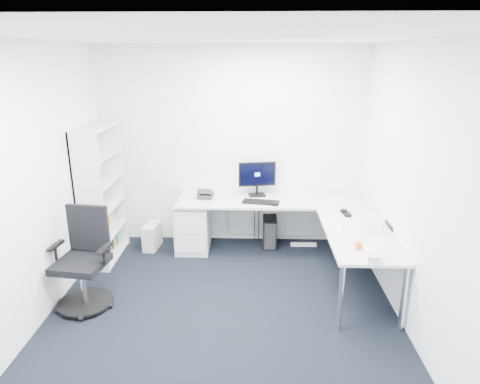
{
  "coord_description": "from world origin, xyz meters",
  "views": [
    {
      "loc": [
        0.3,
        -3.64,
        2.56
      ],
      "look_at": [
        0.15,
        1.05,
        1.05
      ],
      "focal_mm": 32.0,
      "sensor_mm": 36.0,
      "label": 1
    }
  ],
  "objects_px": {
    "task_chair": "(80,261)",
    "monitor": "(257,179)",
    "l_desk": "(272,235)",
    "laptop": "(373,219)",
    "bookshelf": "(101,194)"
  },
  "relations": [
    {
      "from": "task_chair",
      "to": "monitor",
      "type": "relative_size",
      "value": 2.11
    },
    {
      "from": "l_desk",
      "to": "laptop",
      "type": "xyz_separation_m",
      "value": [
        1.07,
        -0.64,
        0.48
      ]
    },
    {
      "from": "bookshelf",
      "to": "l_desk",
      "type": "bearing_deg",
      "value": -1.32
    },
    {
      "from": "task_chair",
      "to": "l_desk",
      "type": "bearing_deg",
      "value": 35.94
    },
    {
      "from": "task_chair",
      "to": "monitor",
      "type": "distance_m",
      "value": 2.49
    },
    {
      "from": "monitor",
      "to": "task_chair",
      "type": "bearing_deg",
      "value": -147.91
    },
    {
      "from": "l_desk",
      "to": "task_chair",
      "type": "xyz_separation_m",
      "value": [
        -2.03,
        -1.12,
        0.17
      ]
    },
    {
      "from": "monitor",
      "to": "laptop",
      "type": "bearing_deg",
      "value": -51.79
    },
    {
      "from": "bookshelf",
      "to": "laptop",
      "type": "distance_m",
      "value": 3.32
    },
    {
      "from": "monitor",
      "to": "laptop",
      "type": "distance_m",
      "value": 1.71
    },
    {
      "from": "laptop",
      "to": "l_desk",
      "type": "bearing_deg",
      "value": 149.2
    },
    {
      "from": "monitor",
      "to": "laptop",
      "type": "relative_size",
      "value": 1.49
    },
    {
      "from": "l_desk",
      "to": "laptop",
      "type": "bearing_deg",
      "value": -31.03
    },
    {
      "from": "l_desk",
      "to": "task_chair",
      "type": "height_order",
      "value": "task_chair"
    },
    {
      "from": "l_desk",
      "to": "task_chair",
      "type": "relative_size",
      "value": 2.34
    }
  ]
}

